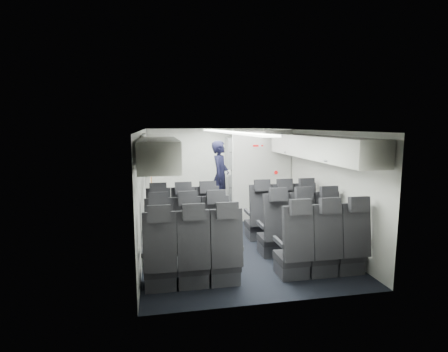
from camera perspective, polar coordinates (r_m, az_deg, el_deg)
name	(u,v)px	position (r m, az deg, el deg)	size (l,w,h in m)	color
cabin_shell	(228,180)	(7.21, 0.60, -0.66)	(3.41, 6.01, 2.16)	black
seat_row_front	(233,221)	(6.85, 1.50, -7.31)	(3.33, 0.56, 1.24)	black
seat_row_mid	(245,235)	(6.01, 3.37, -9.57)	(3.33, 0.56, 1.24)	black
seat_row_rear	(260,254)	(5.20, 5.88, -12.54)	(3.33, 0.56, 1.24)	black
overhead_bin_left_rear	(159,153)	(4.99, -10.63, 3.70)	(0.53, 1.80, 0.40)	silver
overhead_bin_left_front_open	(156,152)	(6.74, -11.07, 3.81)	(0.64, 1.70, 0.72)	#9E9E93
overhead_bin_right_rear	(342,150)	(5.74, 18.66, 3.99)	(0.53, 1.80, 0.40)	silver
overhead_bin_right_front	(297,144)	(7.31, 11.88, 5.09)	(0.53, 1.70, 0.40)	silver
bulkhead_partition	(262,176)	(8.22, 6.19, 0.07)	(1.40, 0.15, 2.13)	silver
galley_unit	(241,170)	(10.07, 2.80, 0.91)	(0.85, 0.52, 1.90)	#939399
boarding_door	(148,179)	(8.63, -12.23, -0.49)	(0.12, 1.27, 1.86)	silver
flight_attendant	(220,177)	(9.00, -0.61, -0.12)	(0.68, 0.44, 1.85)	black
carry_on_bag	(157,149)	(7.07, -10.95, 4.33)	(0.40, 0.28, 0.24)	black
papers	(228,173)	(8.97, 0.64, 0.49)	(0.19, 0.02, 0.13)	white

